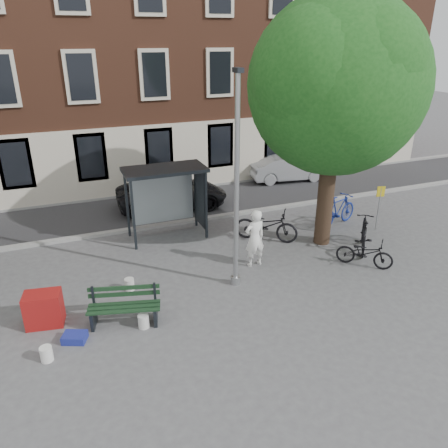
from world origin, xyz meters
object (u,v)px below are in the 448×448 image
bus_shelter (175,185)px  bike_b (338,210)px  car_dark (172,193)px  bike_a (266,225)px  red_stand (44,309)px  notice_sign (380,200)px  car_silver (289,168)px  bike_d (364,234)px  painter (255,238)px  lamppost (237,196)px  bike_c (365,253)px  bench (124,308)px

bus_shelter → bike_b: bus_shelter is taller
car_dark → bike_a: bearing=-149.2°
red_stand → notice_sign: 11.99m
bus_shelter → bike_b: (6.03, -1.52, -1.29)m
car_silver → bike_d: bearing=176.2°
bike_b → bike_d: bearing=149.2°
car_silver → painter: bearing=151.2°
bus_shelter → red_stand: bus_shelter is taller
lamppost → notice_sign: bearing=14.3°
car_silver → bike_c: bearing=173.0°
bus_shelter → bike_a: 3.56m
bike_c → car_dark: car_dark is taller
bench → car_silver: car_silver is taller
bus_shelter → painter: (1.63, -3.25, -0.97)m
bus_shelter → bike_d: bus_shelter is taller
bike_b → car_dark: size_ratio=0.45×
bench → red_stand: bearing=175.8°
bus_shelter → car_silver: bus_shelter is taller
bench → bike_d: 8.43m
notice_sign → bench: bearing=-150.0°
painter → notice_sign: size_ratio=1.10×
bike_b → bike_d: bike_b is taller
car_silver → notice_sign: size_ratio=2.32×
bike_c → car_silver: bearing=30.1°
bike_d → notice_sign: size_ratio=1.15×
bike_b → red_stand: (-10.72, -2.60, -0.18)m
car_dark → car_silver: car_silver is taller
bench → car_dark: (3.37, 7.57, 0.22)m
bus_shelter → painter: size_ratio=1.50×
painter → red_stand: size_ratio=2.11×
painter → bike_b: size_ratio=0.91×
lamppost → bike_d: size_ratio=3.07×
bike_a → painter: bearing=179.6°
lamppost → notice_sign: (6.54, 1.67, -1.56)m
bike_b → red_stand: bearing=85.0°
car_dark → red_stand: size_ratio=5.20×
lamppost → bus_shelter: 4.24m
lamppost → painter: 2.27m
car_silver → bike_b: bearing=176.6°
bike_d → notice_sign: notice_sign is taller
bike_a → bike_c: (2.04, -2.89, -0.13)m
car_dark → red_stand: bearing=146.8°
bike_c → bike_d: size_ratio=0.89×
bus_shelter → car_silver: 8.42m
lamppost → painter: (1.02, 0.86, -1.83)m
bus_shelter → red_stand: 6.42m
bus_shelter → bike_d: (5.57, -3.65, -1.32)m
bike_c → red_stand: (-9.56, 0.48, -0.01)m
bus_shelter → car_dark: size_ratio=0.61×
car_silver → bus_shelter: bearing=128.4°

